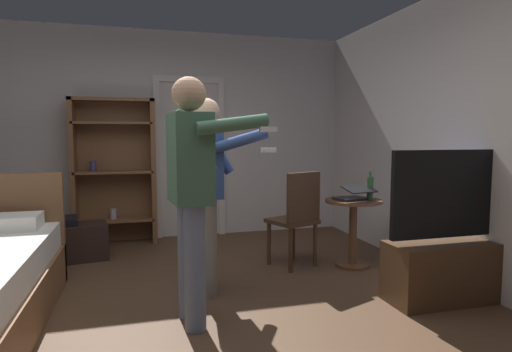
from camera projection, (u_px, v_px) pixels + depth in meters
The scene contains 14 objects.
ground_plane at pixel (169, 323), 3.13m from camera, with size 6.02×6.02×0.00m, color brown.
wall_back at pixel (152, 135), 5.68m from camera, with size 5.44×0.12×2.71m, color silver.
wall_right at pixel (481, 136), 3.71m from camera, with size 0.12×5.71×2.71m, color silver.
doorway_frame at pixel (190, 145), 5.75m from camera, with size 0.93×0.08×2.13m.
bookshelf at pixel (114, 166), 5.38m from camera, with size 1.00×0.32×1.81m.
tv_flatscreen at pixel (454, 257), 3.55m from camera, with size 1.21×0.40×1.24m.
side_table at pixel (353, 222), 4.45m from camera, with size 0.58×0.58×0.70m.
laptop at pixel (354, 195), 4.37m from camera, with size 0.38×0.39×0.16m.
bottle_on_table at pixel (370, 188), 4.37m from camera, with size 0.06×0.06×0.29m.
wooden_chair at pixel (297, 215), 4.41m from camera, with size 0.55×0.55×0.99m.
person_blue_shirt at pixel (192, 182), 3.04m from camera, with size 0.71×0.60×1.76m.
person_striped_shirt at pixel (208, 182), 3.67m from camera, with size 0.67×0.61×1.67m.
suitcase_dark at pixel (82, 242), 4.73m from camera, with size 0.52×0.40×0.39m, color black.
suitcase_small at pixel (56, 239), 4.69m from camera, with size 0.45×0.38×0.46m, color black.
Camera 1 is at (-0.20, -3.07, 1.36)m, focal length 30.29 mm.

